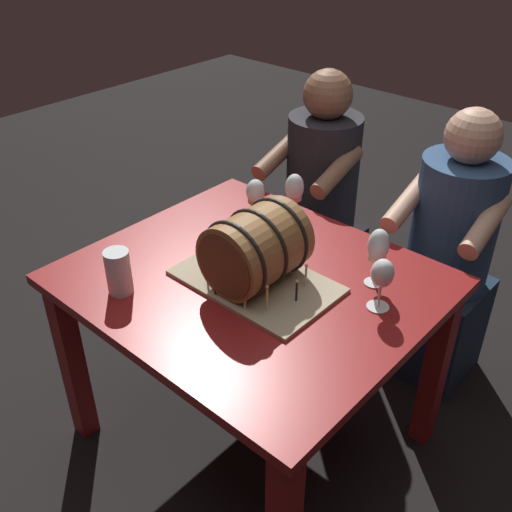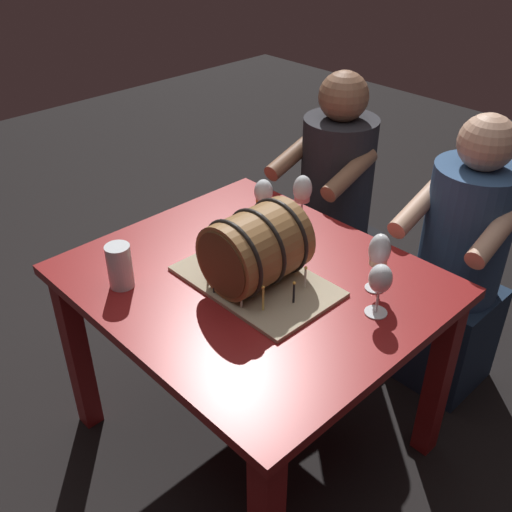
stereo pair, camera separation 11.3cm
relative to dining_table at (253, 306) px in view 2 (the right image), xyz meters
The scene contains 10 objects.
ground_plane 0.62m from the dining_table, ahead, with size 8.00×8.00×0.00m, color black.
dining_table is the anchor object (origin of this frame).
barrel_cake 0.24m from the dining_table, 26.36° to the right, with size 0.50×0.32×0.26m.
wine_glass_rose 0.46m from the dining_table, 108.98° to the left, with size 0.07×0.07×0.19m.
wine_glass_white 0.46m from the dining_table, 36.80° to the left, with size 0.07×0.07×0.20m.
wine_glass_amber 0.43m from the dining_table, 130.35° to the left, with size 0.07×0.07×0.17m.
wine_glass_empty 0.47m from the dining_table, 19.27° to the left, with size 0.07×0.07×0.17m.
beer_pint 0.45m from the dining_table, 127.48° to the right, with size 0.08×0.08×0.14m.
person_seated_left 0.85m from the dining_table, 111.34° to the left, with size 0.38×0.48×1.18m.
person_seated_right 0.85m from the dining_table, 68.62° to the left, with size 0.38×0.47×1.16m.
Camera 2 is at (1.13, -1.07, 1.83)m, focal length 41.53 mm.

